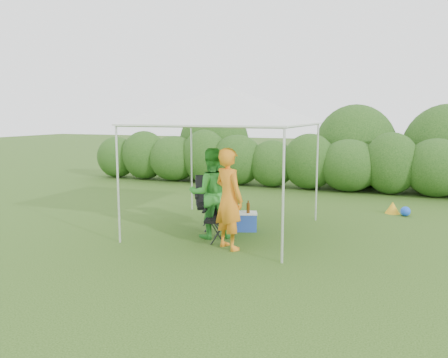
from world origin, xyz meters
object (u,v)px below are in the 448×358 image
at_px(canopy, 227,106).
at_px(cooler, 246,221).
at_px(chair_left, 211,198).
at_px(woman, 211,193).
at_px(chair_right, 220,213).
at_px(man, 229,199).

bearing_deg(canopy, cooler, 19.32).
bearing_deg(canopy, chair_left, 166.38).
bearing_deg(woman, cooler, -154.89).
xyz_separation_m(chair_right, chair_left, (-0.52, 0.79, 0.08)).
height_order(chair_left, cooler, chair_left).
bearing_deg(man, chair_left, -23.42).
relative_size(chair_right, chair_left, 0.86).
relative_size(man, woman, 1.04).
height_order(chair_left, woman, woman).
relative_size(woman, cooler, 3.21).
relative_size(chair_right, cooler, 1.75).
xyz_separation_m(chair_right, woman, (-0.24, 0.13, 0.32)).
distance_m(chair_right, woman, 0.42).
xyz_separation_m(chair_left, man, (0.85, -1.19, 0.27)).
distance_m(chair_left, cooler, 0.85).
height_order(canopy, cooler, canopy).
xyz_separation_m(canopy, woman, (-0.10, -0.57, -1.62)).
relative_size(canopy, chair_right, 3.37).
relative_size(canopy, man, 1.78).
height_order(canopy, man, canopy).
distance_m(man, cooler, 1.41).
bearing_deg(man, chair_right, -20.01).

